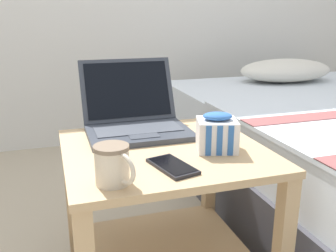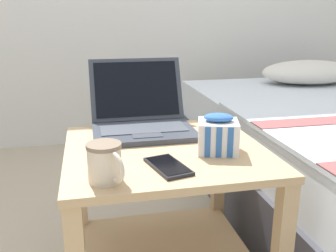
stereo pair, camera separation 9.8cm
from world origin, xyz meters
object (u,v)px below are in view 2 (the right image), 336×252
laptop (141,117)px  snack_bag (218,135)px  cell_phone (168,166)px  mug_front_left (105,161)px

laptop → snack_bag: bearing=-54.3°
snack_bag → cell_phone: bearing=-151.5°
mug_front_left → snack_bag: snack_bag is taller
cell_phone → laptop: bearing=92.9°
mug_front_left → cell_phone: 0.18m
mug_front_left → snack_bag: size_ratio=0.85×
laptop → snack_bag: laptop is taller
snack_bag → cell_phone: snack_bag is taller
laptop → cell_phone: laptop is taller
mug_front_left → cell_phone: size_ratio=0.72×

